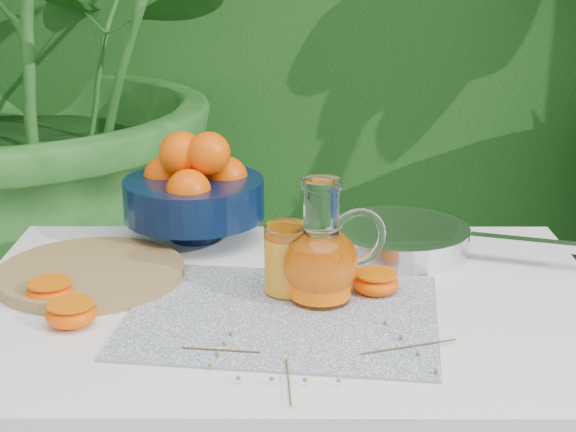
{
  "coord_description": "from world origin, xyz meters",
  "views": [
    {
      "loc": [
        -0.09,
        -1.24,
        1.3
      ],
      "look_at": [
        -0.1,
        0.04,
        0.88
      ],
      "focal_mm": 55.0,
      "sensor_mm": 36.0,
      "label": 1
    }
  ],
  "objects_px": {
    "cutting_board": "(91,273)",
    "saute_pan": "(401,238)",
    "fruit_bowl": "(194,189)",
    "white_table": "(288,347)",
    "juice_pitcher": "(322,259)"
  },
  "relations": [
    {
      "from": "juice_pitcher",
      "to": "cutting_board",
      "type": "bearing_deg",
      "value": 166.49
    },
    {
      "from": "fruit_bowl",
      "to": "white_table",
      "type": "bearing_deg",
      "value": -59.01
    },
    {
      "from": "white_table",
      "to": "fruit_bowl",
      "type": "relative_size",
      "value": 3.75
    },
    {
      "from": "cutting_board",
      "to": "white_table",
      "type": "bearing_deg",
      "value": -14.42
    },
    {
      "from": "cutting_board",
      "to": "fruit_bowl",
      "type": "relative_size",
      "value": 1.15
    },
    {
      "from": "fruit_bowl",
      "to": "juice_pitcher",
      "type": "relative_size",
      "value": 1.39
    },
    {
      "from": "white_table",
      "to": "juice_pitcher",
      "type": "relative_size",
      "value": 5.21
    },
    {
      "from": "cutting_board",
      "to": "fruit_bowl",
      "type": "distance_m",
      "value": 0.27
    },
    {
      "from": "white_table",
      "to": "saute_pan",
      "type": "distance_m",
      "value": 0.31
    },
    {
      "from": "cutting_board",
      "to": "saute_pan",
      "type": "distance_m",
      "value": 0.54
    },
    {
      "from": "white_table",
      "to": "saute_pan",
      "type": "height_order",
      "value": "saute_pan"
    },
    {
      "from": "cutting_board",
      "to": "fruit_bowl",
      "type": "bearing_deg",
      "value": 53.57
    },
    {
      "from": "fruit_bowl",
      "to": "saute_pan",
      "type": "xyz_separation_m",
      "value": [
        0.37,
        -0.07,
        -0.07
      ]
    },
    {
      "from": "white_table",
      "to": "saute_pan",
      "type": "bearing_deg",
      "value": 46.87
    },
    {
      "from": "fruit_bowl",
      "to": "juice_pitcher",
      "type": "xyz_separation_m",
      "value": [
        0.22,
        -0.29,
        -0.02
      ]
    }
  ]
}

